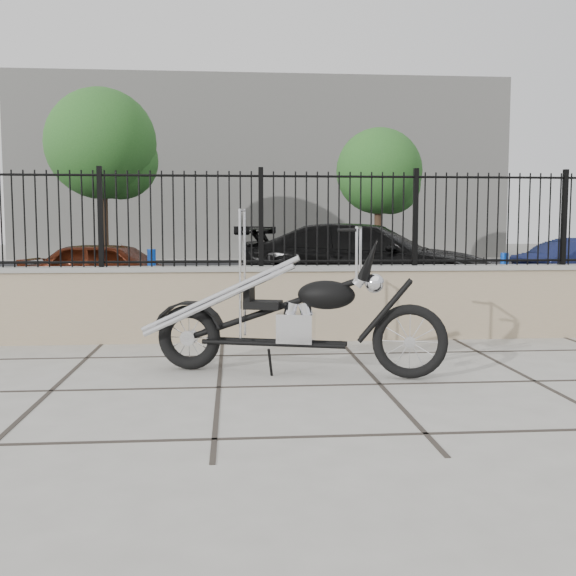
# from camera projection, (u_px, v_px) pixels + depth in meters

# --- Properties ---
(ground_plane) EXTENTS (90.00, 90.00, 0.00)m
(ground_plane) POSITION_uv_depth(u_px,v_px,m) (380.00, 384.00, 6.29)
(ground_plane) COLOR #99968E
(ground_plane) RESTS_ON ground
(parking_lot) EXTENTS (30.00, 30.00, 0.00)m
(parking_lot) POSITION_uv_depth(u_px,v_px,m) (282.00, 278.00, 18.69)
(parking_lot) COLOR black
(parking_lot) RESTS_ON ground
(retaining_wall) EXTENTS (14.00, 0.36, 0.96)m
(retaining_wall) POSITION_uv_depth(u_px,v_px,m) (338.00, 303.00, 8.72)
(retaining_wall) COLOR gray
(retaining_wall) RESTS_ON ground_plane
(iron_fence) EXTENTS (14.00, 0.08, 1.20)m
(iron_fence) POSITION_uv_depth(u_px,v_px,m) (339.00, 219.00, 8.62)
(iron_fence) COLOR black
(iron_fence) RESTS_ON retaining_wall
(background_building) EXTENTS (22.00, 6.00, 8.00)m
(background_building) POSITION_uv_depth(u_px,v_px,m) (260.00, 172.00, 32.20)
(background_building) COLOR beige
(background_building) RESTS_ON ground_plane
(chopper_motorcycle) EXTENTS (2.81, 1.24, 1.67)m
(chopper_motorcycle) POSITION_uv_depth(u_px,v_px,m) (290.00, 291.00, 6.65)
(chopper_motorcycle) COLOR black
(chopper_motorcycle) RESTS_ON ground_plane
(car_red) EXTENTS (3.73, 2.12, 1.20)m
(car_red) POSITION_uv_depth(u_px,v_px,m) (114.00, 272.00, 12.66)
(car_red) COLOR #3C1408
(car_red) RESTS_ON parking_lot
(car_black) EXTENTS (5.63, 3.83, 1.51)m
(car_black) POSITION_uv_depth(u_px,v_px,m) (369.00, 261.00, 13.71)
(car_black) COLOR black
(car_black) RESTS_ON parking_lot
(bollard_a) EXTENTS (0.17, 0.17, 1.11)m
(bollard_a) POSITION_uv_depth(u_px,v_px,m) (152.00, 285.00, 10.54)
(bollard_a) COLOR blue
(bollard_a) RESTS_ON ground_plane
(bollard_b) EXTENTS (0.14, 0.14, 1.04)m
(bollard_b) POSITION_uv_depth(u_px,v_px,m) (504.00, 285.00, 10.75)
(bollard_b) COLOR #0E28D7
(bollard_b) RESTS_ON ground_plane
(tree_left) EXTENTS (3.66, 3.66, 6.17)m
(tree_left) POSITION_uv_depth(u_px,v_px,m) (101.00, 139.00, 22.28)
(tree_left) COLOR #382619
(tree_left) RESTS_ON ground_plane
(tree_right) EXTENTS (2.89, 2.89, 4.87)m
(tree_right) POSITION_uv_depth(u_px,v_px,m) (379.00, 167.00, 22.64)
(tree_right) COLOR #382619
(tree_right) RESTS_ON ground_plane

